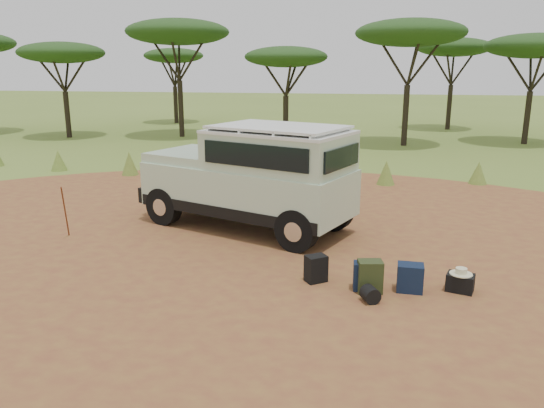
% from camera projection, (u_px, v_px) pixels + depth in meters
% --- Properties ---
extents(ground, '(140.00, 140.00, 0.00)m').
position_uv_depth(ground, '(230.00, 271.00, 10.06)').
color(ground, olive).
rests_on(ground, ground).
extents(dirt_clearing, '(23.00, 23.00, 0.01)m').
position_uv_depth(dirt_clearing, '(230.00, 271.00, 10.06)').
color(dirt_clearing, olive).
rests_on(dirt_clearing, ground).
extents(grass_fringe, '(36.60, 1.60, 0.90)m').
position_uv_depth(grass_fringe, '(300.00, 168.00, 18.18)').
color(grass_fringe, olive).
rests_on(grass_fringe, ground).
extents(acacia_treeline, '(46.70, 13.20, 6.26)m').
position_uv_depth(acacia_treeline, '(343.00, 45.00, 27.53)').
color(acacia_treeline, black).
rests_on(acacia_treeline, ground).
extents(safari_vehicle, '(5.48, 3.72, 2.50)m').
position_uv_depth(safari_vehicle, '(253.00, 179.00, 12.47)').
color(safari_vehicle, '#B2CAAC').
rests_on(safari_vehicle, ground).
extents(walking_staff, '(0.24, 0.47, 1.26)m').
position_uv_depth(walking_staff, '(65.00, 212.00, 11.83)').
color(walking_staff, brown).
rests_on(walking_staff, ground).
extents(backpack_black, '(0.45, 0.43, 0.50)m').
position_uv_depth(backpack_black, '(316.00, 269.00, 9.53)').
color(backpack_black, black).
rests_on(backpack_black, ground).
extents(backpack_navy, '(0.40, 0.30, 0.50)m').
position_uv_depth(backpack_navy, '(365.00, 276.00, 9.17)').
color(backpack_navy, '#13203B').
rests_on(backpack_navy, ground).
extents(backpack_olive, '(0.46, 0.37, 0.57)m').
position_uv_depth(backpack_olive, '(370.00, 277.00, 9.07)').
color(backpack_olive, '#2C3A1B').
rests_on(backpack_olive, ground).
extents(duffel_navy, '(0.45, 0.34, 0.49)m').
position_uv_depth(duffel_navy, '(410.00, 278.00, 9.12)').
color(duffel_navy, '#13203B').
rests_on(duffel_navy, ground).
extents(hard_case, '(0.52, 0.43, 0.32)m').
position_uv_depth(hard_case, '(460.00, 283.00, 9.13)').
color(hard_case, black).
rests_on(hard_case, ground).
extents(stuff_sack, '(0.37, 0.37, 0.27)m').
position_uv_depth(stuff_sack, '(370.00, 294.00, 8.72)').
color(stuff_sack, black).
rests_on(stuff_sack, ground).
extents(safari_hat, '(0.38, 0.38, 0.11)m').
position_uv_depth(safari_hat, '(461.00, 272.00, 9.08)').
color(safari_hat, beige).
rests_on(safari_hat, hard_case).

